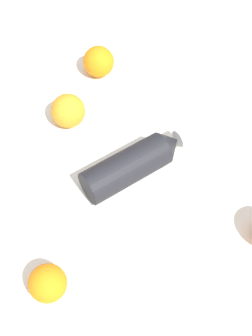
{
  "coord_description": "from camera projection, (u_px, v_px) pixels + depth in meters",
  "views": [
    {
      "loc": [
        -0.4,
        -0.26,
        0.79
      ],
      "look_at": [
        0.04,
        -0.03,
        0.03
      ],
      "focal_mm": 48.54,
      "sensor_mm": 36.0,
      "label": 1
    }
  ],
  "objects": [
    {
      "name": "orange_0",
      "position": [
        99.0,
        62.0,
        1.07
      ],
      "size": [
        0.07,
        0.07,
        0.07
      ],
      "primitive_type": "sphere",
      "color": "orange",
      "rests_on": "ground_plane"
    },
    {
      "name": "orange_1",
      "position": [
        48.0,
        283.0,
        0.77
      ],
      "size": [
        0.07,
        0.07,
        0.07
      ],
      "primitive_type": "sphere",
      "color": "orange",
      "rests_on": "ground_plane"
    },
    {
      "name": "orange_3",
      "position": [
        68.0,
        111.0,
        0.98
      ],
      "size": [
        0.07,
        0.07,
        0.07
      ],
      "primitive_type": "sphere",
      "color": "orange",
      "rests_on": "ground_plane"
    },
    {
      "name": "ground_plane",
      "position": [
        105.0,
        188.0,
        0.92
      ],
      "size": [
        2.4,
        2.4,
        0.0
      ],
      "primitive_type": "plane",
      "color": "silver"
    },
    {
      "name": "water_bottle",
      "position": [
        135.0,
        163.0,
        0.91
      ],
      "size": [
        0.24,
        0.17,
        0.07
      ],
      "rotation": [
        0.0,
        0.0,
        5.78
      ],
      "color": "black",
      "rests_on": "ground_plane"
    }
  ]
}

